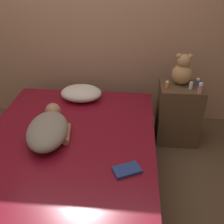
% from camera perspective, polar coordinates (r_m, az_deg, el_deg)
% --- Properties ---
extents(ground_plane, '(12.00, 12.00, 0.00)m').
position_cam_1_polar(ground_plane, '(2.62, -8.96, -14.88)').
color(ground_plane, brown).
extents(wall_back, '(8.00, 0.06, 2.60)m').
position_cam_1_polar(wall_back, '(3.14, -5.42, 20.75)').
color(wall_back, tan).
rests_on(wall_back, ground_plane).
extents(bed, '(1.56, 2.03, 0.47)m').
position_cam_1_polar(bed, '(2.45, -9.41, -11.09)').
color(bed, '#2D2319').
rests_on(bed, ground_plane).
extents(nightstand, '(0.45, 0.37, 0.68)m').
position_cam_1_polar(nightstand, '(3.01, 14.20, -0.32)').
color(nightstand, brown).
rests_on(nightstand, ground_plane).
extents(pillow, '(0.45, 0.35, 0.15)m').
position_cam_1_polar(pillow, '(2.92, -6.71, 4.12)').
color(pillow, beige).
rests_on(pillow, bed).
extents(person_lying, '(0.43, 0.73, 0.18)m').
position_cam_1_polar(person_lying, '(2.35, -13.64, -3.53)').
color(person_lying, gray).
rests_on(person_lying, bed).
extents(teddy_bear, '(0.21, 0.21, 0.33)m').
position_cam_1_polar(teddy_bear, '(2.84, 15.08, 8.63)').
color(teddy_bear, tan).
rests_on(teddy_bear, nightstand).
extents(bottle_pink, '(0.04, 0.04, 0.11)m').
position_cam_1_polar(bottle_pink, '(2.72, 18.68, 4.93)').
color(bottle_pink, pink).
rests_on(bottle_pink, nightstand).
extents(bottle_orange, '(0.03, 0.03, 0.07)m').
position_cam_1_polar(bottle_orange, '(2.75, 11.85, 5.86)').
color(bottle_orange, orange).
rests_on(bottle_orange, nightstand).
extents(bottle_blue, '(0.04, 0.04, 0.08)m').
position_cam_1_polar(bottle_blue, '(2.89, 18.14, 6.23)').
color(bottle_blue, '#3866B2').
rests_on(bottle_blue, nightstand).
extents(bottle_white, '(0.04, 0.04, 0.07)m').
position_cam_1_polar(bottle_white, '(2.79, 16.81, 5.54)').
color(bottle_white, white).
rests_on(bottle_white, nightstand).
extents(book, '(0.23, 0.20, 0.02)m').
position_cam_1_polar(book, '(2.01, 3.26, -12.47)').
color(book, navy).
rests_on(book, bed).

